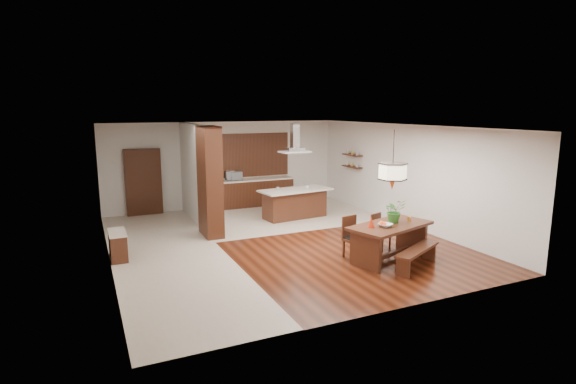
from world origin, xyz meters
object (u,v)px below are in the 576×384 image
kitchen_island (295,203)px  island_cup (307,187)px  dining_table (390,234)px  range_hood (295,138)px  dining_chair_left (355,238)px  dining_chair_right (381,232)px  hallway_console (118,245)px  fruit_bowl (385,225)px  pendant_lantern (393,160)px  microwave (234,176)px  foliage_plant (394,211)px  dining_bench (417,258)px

kitchen_island → island_cup: size_ratio=19.04×
dining_table → range_hood: size_ratio=2.40×
island_cup → dining_chair_left: bearing=-101.3°
dining_table → dining_chair_right: bearing=67.5°
hallway_console → fruit_bowl: 5.96m
dining_table → fruit_bowl: fruit_bowl is taller
pendant_lantern → microwave: pendant_lantern is taller
dining_chair_left → pendant_lantern: 1.93m
foliage_plant → fruit_bowl: (-0.43, -0.25, -0.23)m
range_hood → island_cup: range_hood is taller
kitchen_island → foliage_plant: bearing=-90.5°
dining_bench → pendant_lantern: (-0.20, 0.68, 2.03)m
pendant_lantern → dining_chair_right: bearing=67.5°
dining_chair_right → microwave: (-1.80, 5.86, 0.67)m
hallway_console → kitchen_island: bearing=19.2°
island_cup → dining_bench: bearing=-89.2°
foliage_plant → kitchen_island: bearing=95.8°
dining_bench → fruit_bowl: size_ratio=5.09×
foliage_plant → fruit_bowl: bearing=-149.3°
dining_chair_right → foliage_plant: (-0.10, -0.59, 0.65)m
pendant_lantern → range_hood: (-0.24, 4.41, 0.22)m
foliage_plant → range_hood: bearing=95.8°
hallway_console → dining_bench: hallway_console is taller
dining_bench → dining_chair_left: (-0.85, 1.11, 0.26)m
dining_bench → dining_chair_right: size_ratio=1.79×
dining_table → fruit_bowl: size_ratio=7.20×
dining_chair_right → island_cup: island_cup is taller
fruit_bowl → microwave: microwave is taller
dining_bench → range_hood: range_hood is taller
hallway_console → pendant_lantern: bearing=-25.0°
kitchen_island → microwave: microwave is taller
fruit_bowl → hallway_console: bearing=152.8°
range_hood → hallway_console: bearing=-160.8°
island_cup → microwave: microwave is taller
kitchen_island → range_hood: size_ratio=2.54×
dining_table → dining_bench: (0.20, -0.68, -0.39)m
dining_chair_right → island_cup: (-0.16, 3.61, 0.53)m
range_hood → dining_chair_left: bearing=-95.7°
dining_table → fruit_bowl: bearing=-150.7°
dining_table → foliage_plant: foliage_plant is taller
hallway_console → dining_chair_left: dining_chair_left is taller
dining_bench → fruit_bowl: (-0.44, 0.55, 0.64)m
foliage_plant → fruit_bowl: foliage_plant is taller
fruit_bowl → microwave: bearing=100.7°
dining_table → foliage_plant: (0.19, 0.12, 0.48)m
dining_chair_left → microwave: bearing=87.0°
dining_chair_right → foliage_plant: size_ratio=1.62×
dining_chair_left → kitchen_island: bearing=73.3°
microwave → fruit_bowl: bearing=-74.3°
hallway_console → kitchen_island: 5.58m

